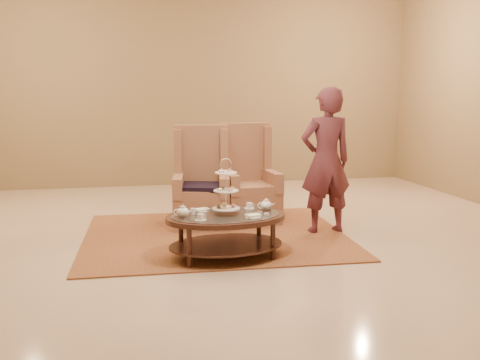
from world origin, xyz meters
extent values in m
plane|color=beige|center=(0.00, 0.00, 0.00)|extent=(8.00, 8.00, 0.00)
cube|color=white|center=(0.00, 0.00, 0.00)|extent=(8.00, 8.00, 0.02)
cube|color=olive|center=(0.00, 4.00, 1.75)|extent=(8.00, 0.04, 3.50)
cube|color=#9C6437|center=(-0.12, 0.42, 0.01)|extent=(3.04, 2.56, 0.02)
cylinder|color=black|center=(-0.54, -0.66, 0.20)|extent=(0.05, 0.05, 0.40)
cylinder|color=black|center=(0.29, -0.59, 0.20)|extent=(0.05, 0.05, 0.40)
cylinder|color=black|center=(-0.58, -0.23, 0.20)|extent=(0.05, 0.05, 0.40)
cylinder|color=black|center=(0.25, -0.16, 0.20)|extent=(0.05, 0.05, 0.40)
cylinder|color=white|center=(-0.14, -0.41, 0.70)|extent=(0.01, 0.01, 0.49)
torus|color=white|center=(-0.14, -0.41, 0.95)|extent=(0.13, 0.02, 0.13)
cylinder|color=silver|center=(-0.14, -0.41, 0.51)|extent=(0.30, 0.30, 0.01)
cylinder|color=silver|center=(-0.14, -0.41, 0.69)|extent=(0.27, 0.27, 0.01)
cylinder|color=silver|center=(-0.14, -0.41, 0.87)|extent=(0.24, 0.24, 0.01)
cylinder|color=#CD697A|center=(-0.07, -0.40, 0.53)|extent=(0.04, 0.04, 0.03)
cylinder|color=#E3C771|center=(-0.15, -0.33, 0.53)|extent=(0.04, 0.04, 0.03)
cylinder|color=brown|center=(-0.22, -0.42, 0.53)|extent=(0.04, 0.04, 0.03)
cylinder|color=silver|center=(-0.14, -0.49, 0.53)|extent=(0.04, 0.04, 0.03)
ellipsoid|color=#E3C771|center=(-0.08, -0.38, 0.71)|extent=(0.05, 0.05, 0.03)
ellipsoid|color=brown|center=(-0.17, -0.35, 0.71)|extent=(0.05, 0.05, 0.03)
ellipsoid|color=silver|center=(-0.21, -0.44, 0.71)|extent=(0.05, 0.05, 0.03)
ellipsoid|color=#CD697A|center=(-0.12, -0.47, 0.71)|extent=(0.05, 0.05, 0.03)
cube|color=brown|center=(-0.10, -0.37, 0.88)|extent=(0.05, 0.03, 0.02)
cube|color=silver|center=(-0.18, -0.36, 0.88)|extent=(0.05, 0.03, 0.02)
cube|color=#CD697A|center=(-0.19, -0.45, 0.88)|extent=(0.05, 0.03, 0.02)
cube|color=#E3C771|center=(-0.11, -0.46, 0.88)|extent=(0.05, 0.03, 0.02)
ellipsoid|color=silver|center=(-0.58, -0.47, 0.51)|extent=(0.13, 0.13, 0.09)
cylinder|color=silver|center=(-0.58, -0.47, 0.56)|extent=(0.06, 0.06, 0.01)
sphere|color=silver|center=(-0.58, -0.47, 0.57)|extent=(0.02, 0.02, 0.02)
cone|color=silver|center=(-0.50, -0.46, 0.51)|extent=(0.07, 0.03, 0.05)
torus|color=silver|center=(-0.63, -0.47, 0.51)|extent=(0.07, 0.02, 0.07)
ellipsoid|color=silver|center=(0.29, -0.32, 0.51)|extent=(0.13, 0.13, 0.09)
cylinder|color=silver|center=(0.29, -0.32, 0.56)|extent=(0.06, 0.06, 0.01)
sphere|color=silver|center=(0.29, -0.32, 0.57)|extent=(0.02, 0.02, 0.02)
cone|color=silver|center=(0.36, -0.32, 0.51)|extent=(0.07, 0.03, 0.05)
torus|color=silver|center=(0.23, -0.33, 0.51)|extent=(0.07, 0.02, 0.07)
cylinder|color=silver|center=(-0.42, -0.61, 0.46)|extent=(0.12, 0.12, 0.01)
cylinder|color=silver|center=(-0.42, -0.61, 0.49)|extent=(0.07, 0.07, 0.05)
torus|color=silver|center=(-0.39, -0.61, 0.49)|extent=(0.04, 0.01, 0.04)
cylinder|color=silver|center=(0.14, -0.21, 0.46)|extent=(0.12, 0.12, 0.01)
cylinder|color=silver|center=(0.14, -0.21, 0.49)|extent=(0.07, 0.07, 0.05)
torus|color=silver|center=(0.17, -0.20, 0.49)|extent=(0.04, 0.01, 0.04)
cylinder|color=silver|center=(-0.36, -0.23, 0.46)|extent=(0.17, 0.17, 0.01)
cube|color=beige|center=(-0.36, -0.23, 0.47)|extent=(0.16, 0.13, 0.02)
cylinder|color=silver|center=(0.09, -0.59, 0.46)|extent=(0.17, 0.17, 0.01)
cube|color=beige|center=(0.09, -0.59, 0.47)|extent=(0.16, 0.13, 0.02)
cylinder|color=silver|center=(-0.47, -0.34, 0.48)|extent=(0.05, 0.05, 0.06)
cylinder|color=silver|center=(0.24, -0.52, 0.46)|extent=(0.06, 0.06, 0.01)
cylinder|color=#CD697A|center=(0.24, -0.52, 0.47)|extent=(0.04, 0.04, 0.01)
cylinder|color=silver|center=(0.20, -0.43, 0.46)|extent=(0.06, 0.06, 0.01)
cylinder|color=brown|center=(0.20, -0.43, 0.47)|extent=(0.04, 0.04, 0.01)
cylinder|color=silver|center=(-0.53, -0.26, 0.46)|extent=(0.06, 0.06, 0.01)
cylinder|color=silver|center=(-0.53, -0.26, 0.47)|extent=(0.04, 0.04, 0.01)
cube|color=#986347|center=(-0.22, 0.90, 0.20)|extent=(0.76, 0.76, 0.40)
cube|color=#986347|center=(-0.22, 0.85, 0.45)|extent=(0.64, 0.64, 0.10)
cube|color=#986347|center=(-0.18, 1.17, 0.62)|extent=(0.68, 0.23, 1.24)
cube|color=#986347|center=(-0.47, 1.18, 0.90)|extent=(0.12, 0.22, 0.57)
cube|color=#986347|center=(0.10, 1.09, 0.90)|extent=(0.12, 0.22, 0.57)
cube|color=#986347|center=(-0.50, 0.89, 0.52)|extent=(0.20, 0.61, 0.25)
cube|color=#986347|center=(0.05, 0.81, 0.52)|extent=(0.20, 0.61, 0.25)
cube|color=black|center=(-0.23, 0.82, 0.51)|extent=(0.64, 0.60, 0.06)
cube|color=#986347|center=(0.42, 1.03, 0.20)|extent=(0.72, 0.72, 0.40)
cube|color=#986347|center=(0.42, 0.99, 0.45)|extent=(0.61, 0.61, 0.10)
cube|color=#986347|center=(0.40, 1.31, 0.62)|extent=(0.68, 0.18, 1.25)
cube|color=#986347|center=(0.12, 1.25, 0.91)|extent=(0.11, 0.22, 0.58)
cube|color=#986347|center=(0.69, 1.29, 0.91)|extent=(0.11, 0.22, 0.58)
cube|color=#986347|center=(0.15, 0.97, 0.53)|extent=(0.16, 0.61, 0.25)
cube|color=#986347|center=(0.70, 1.00, 0.53)|extent=(0.16, 0.61, 0.25)
imported|color=#51222B|center=(1.17, 0.34, 0.85)|extent=(0.65, 0.45, 1.71)
camera|label=1|loc=(-1.05, -5.49, 1.65)|focal=40.00mm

